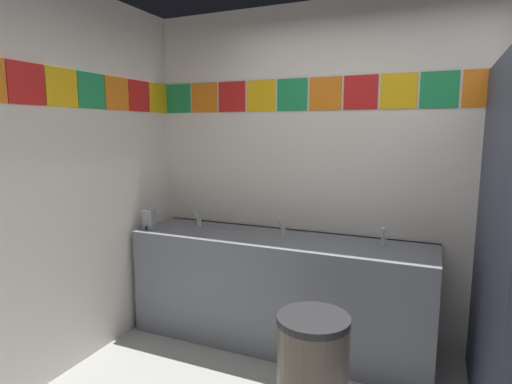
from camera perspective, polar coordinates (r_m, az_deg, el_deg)
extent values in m
cube|color=silver|center=(3.25, 18.57, 1.96)|extent=(3.99, 0.08, 2.62)
cube|color=#1E8C4C|center=(3.83, -10.63, 12.51)|extent=(0.25, 0.01, 0.25)
cube|color=orange|center=(3.69, -7.13, 12.75)|extent=(0.25, 0.01, 0.25)
cube|color=red|center=(3.56, -3.35, 12.95)|extent=(0.25, 0.01, 0.25)
cube|color=yellow|center=(3.45, 0.69, 13.10)|extent=(0.25, 0.01, 0.25)
cube|color=#1E8C4C|center=(3.36, 4.99, 13.20)|extent=(0.25, 0.01, 0.25)
cube|color=orange|center=(3.28, 9.51, 13.22)|extent=(0.25, 0.01, 0.25)
cube|color=red|center=(3.23, 14.21, 13.16)|extent=(0.25, 0.01, 0.25)
cube|color=yellow|center=(3.19, 19.04, 13.01)|extent=(0.25, 0.01, 0.25)
cube|color=#1E8C4C|center=(3.18, 23.93, 12.77)|extent=(0.25, 0.01, 0.25)
cube|color=orange|center=(3.19, 28.81, 12.43)|extent=(0.25, 0.01, 0.25)
cube|color=silver|center=(2.85, -30.73, 0.34)|extent=(0.08, 3.07, 2.62)
cube|color=red|center=(2.89, -29.05, 12.94)|extent=(0.01, 0.25, 0.25)
cube|color=yellow|center=(3.05, -25.16, 12.91)|extent=(0.01, 0.25, 0.25)
cube|color=#1E8C4C|center=(3.22, -21.68, 12.83)|extent=(0.01, 0.25, 0.25)
cube|color=orange|center=(3.41, -18.57, 12.72)|extent=(0.01, 0.25, 0.25)
cube|color=red|center=(3.60, -15.79, 12.59)|extent=(0.01, 0.25, 0.25)
cube|color=yellow|center=(3.81, -13.30, 12.46)|extent=(0.01, 0.25, 0.25)
cube|color=slate|center=(3.31, 2.98, -13.36)|extent=(2.29, 0.59, 0.85)
cube|color=slate|center=(3.45, 4.68, -5.79)|extent=(2.29, 0.03, 0.08)
cylinder|color=white|center=(3.50, -8.99, -5.90)|extent=(0.34, 0.34, 0.10)
cylinder|color=white|center=(3.17, 2.84, -7.35)|extent=(0.34, 0.34, 0.10)
cylinder|color=white|center=(3.00, 16.78, -8.66)|extent=(0.34, 0.34, 0.10)
cylinder|color=silver|center=(3.60, -7.82, -4.17)|extent=(0.04, 0.04, 0.05)
cylinder|color=silver|center=(3.54, -8.27, -3.22)|extent=(0.02, 0.06, 0.09)
cylinder|color=silver|center=(3.27, 3.72, -5.38)|extent=(0.04, 0.04, 0.05)
cylinder|color=silver|center=(3.21, 3.43, -4.37)|extent=(0.02, 0.06, 0.09)
cylinder|color=silver|center=(3.11, 17.16, -6.51)|extent=(0.04, 0.04, 0.05)
cylinder|color=silver|center=(3.04, 17.11, -5.47)|extent=(0.02, 0.06, 0.09)
cube|color=gray|center=(3.52, -14.48, -3.71)|extent=(0.09, 0.07, 0.16)
cylinder|color=black|center=(3.50, -14.89, -4.81)|extent=(0.02, 0.02, 0.03)
cube|color=#33384C|center=(2.56, 29.69, -6.99)|extent=(0.04, 1.43, 2.05)
cylinder|color=brown|center=(2.52, 7.75, -23.87)|extent=(0.39, 0.39, 0.62)
cylinder|color=#262628|center=(2.36, 7.92, -17.03)|extent=(0.40, 0.40, 0.04)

